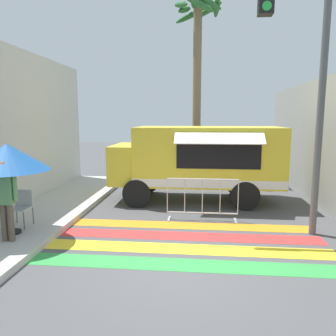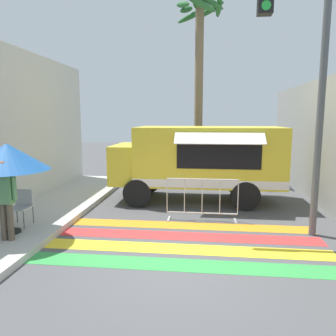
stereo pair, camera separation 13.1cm
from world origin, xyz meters
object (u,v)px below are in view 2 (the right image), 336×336
Objects in this scene: food_truck at (196,158)px; palm_tree at (199,55)px; vendor_person at (5,195)px; traffic_signal_pole at (290,48)px; folding_chair at (22,204)px; patio_umbrella at (7,157)px; barricade_front at (202,200)px.

palm_tree is (-0.01, 3.83, 3.93)m from food_truck.
vendor_person is at bearing -130.99° from food_truck.
folding_chair is (-6.24, -0.45, -3.59)m from traffic_signal_pole.
barricade_front is (4.26, 1.84, -1.31)m from patio_umbrella.
traffic_signal_pole is at bearing -54.33° from food_truck.
barricade_front is (-1.88, 0.80, -3.68)m from traffic_signal_pole.
folding_chair is at bearing -119.58° from palm_tree.
barricade_front is (4.09, 2.29, -0.56)m from vendor_person.
traffic_signal_pole is (2.12, -2.95, 2.81)m from food_truck.
food_truck is 4.59m from traffic_signal_pole.
food_truck is 5.49m from palm_tree.
palm_tree reaches higher than vendor_person.
palm_tree reaches higher than barricade_front.
traffic_signal_pole is 7.21m from folding_chair.
traffic_signal_pole is 3.66× the size of vendor_person.
food_truck is 6.39× the size of folding_chair.
folding_chair is (-4.12, -3.40, -0.78)m from food_truck.
vendor_person is 4.72m from barricade_front.
vendor_person is (0.17, -0.44, -0.75)m from patio_umbrella.
folding_chair is at bearing -163.92° from barricade_front.
vendor_person is at bearing -88.44° from folding_chair.
folding_chair is (-0.10, 0.58, -1.22)m from patio_umbrella.
patio_umbrella is at bearing -93.69° from folding_chair.
food_truck reaches higher than folding_chair.
folding_chair is 4.54m from barricade_front.
folding_chair is 0.11× the size of palm_tree.
folding_chair is at bearing -140.46° from food_truck.
folding_chair is at bearing 99.48° from patio_umbrella.
vendor_person is 10.05m from palm_tree.
vendor_person reaches higher than folding_chair.
food_truck is at bearing 125.67° from traffic_signal_pole.
food_truck is at bearing 44.74° from patio_umbrella.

